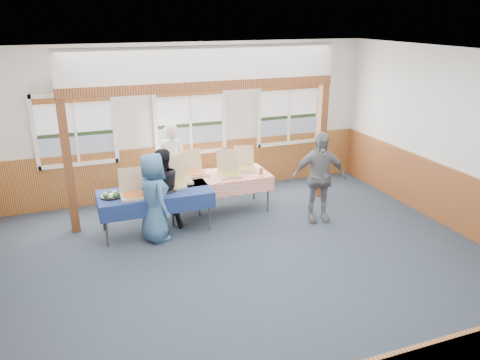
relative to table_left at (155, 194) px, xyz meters
name	(u,v)px	position (x,y,z in m)	size (l,w,h in m)	color
floor	(250,266)	(1.12, -1.80, -0.70)	(8.00, 8.00, 0.00)	#26303E
ceiling	(252,56)	(1.12, -1.80, 2.50)	(8.00, 8.00, 0.00)	white
wall_back	(190,121)	(1.12, 1.70, 0.90)	(8.00, 8.00, 0.00)	silver
wall_front	(415,300)	(1.12, -5.30, 0.90)	(8.00, 8.00, 0.00)	silver
wall_right	(465,144)	(5.12, -1.80, 0.90)	(8.00, 8.00, 0.00)	silver
wainscot_back	(192,168)	(1.12, 1.67, -0.15)	(7.98, 0.05, 1.10)	brown
wainscot_right	(455,200)	(5.09, -1.80, -0.15)	(0.05, 6.98, 1.10)	brown
window_left	(75,126)	(-1.18, 1.66, 0.97)	(1.56, 0.10, 1.46)	white
window_mid	(190,117)	(1.12, 1.66, 0.97)	(1.56, 0.10, 1.46)	white
window_right	(289,110)	(3.42, 1.66, 0.97)	(1.56, 0.10, 1.46)	white
post_left	(68,168)	(-1.38, 0.50, 0.50)	(0.15, 0.15, 2.40)	#532612
post_right	(321,142)	(3.62, 0.50, 0.50)	(0.15, 0.15, 2.40)	#532612
cross_beam	(205,86)	(1.12, 0.50, 1.79)	(5.15, 0.18, 0.18)	#532612
table_left	(155,194)	(0.00, 0.00, 0.00)	(2.00, 0.91, 0.76)	#353535
table_right	(216,178)	(1.28, 0.44, 0.00)	(2.18, 1.15, 0.76)	#353535
pizza_box_a	(133,193)	(-0.40, -0.11, 0.12)	(0.43, 0.52, 0.45)	tan
pizza_box_b	(172,182)	(0.35, 0.16, 0.12)	(0.45, 0.54, 0.47)	tan
pizza_box_c	(179,178)	(0.53, 0.35, 0.12)	(0.44, 0.53, 0.46)	tan
pizza_box_d	(195,171)	(0.92, 0.64, 0.12)	(0.48, 0.56, 0.46)	tan
pizza_box_e	(229,172)	(1.53, 0.37, 0.12)	(0.48, 0.56, 0.46)	tan
pizza_box_f	(245,167)	(1.94, 0.58, 0.12)	(0.51, 0.58, 0.44)	tan
veggie_tray	(111,195)	(-0.75, 0.00, 0.08)	(0.37, 0.37, 0.09)	black
drink_glass	(261,171)	(2.13, 0.19, 0.13)	(0.07, 0.07, 0.15)	#A46B1B
woman_white	(172,164)	(0.59, 1.21, 0.14)	(0.62, 0.40, 1.69)	silver
woman_black	(162,190)	(0.14, 0.03, 0.05)	(0.74, 0.57, 1.52)	black
man_blue	(154,198)	(-0.08, -0.35, 0.08)	(0.76, 0.50, 1.56)	#345C83
person_grey	(319,177)	(2.96, -0.60, 0.16)	(1.01, 0.42, 1.73)	slate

